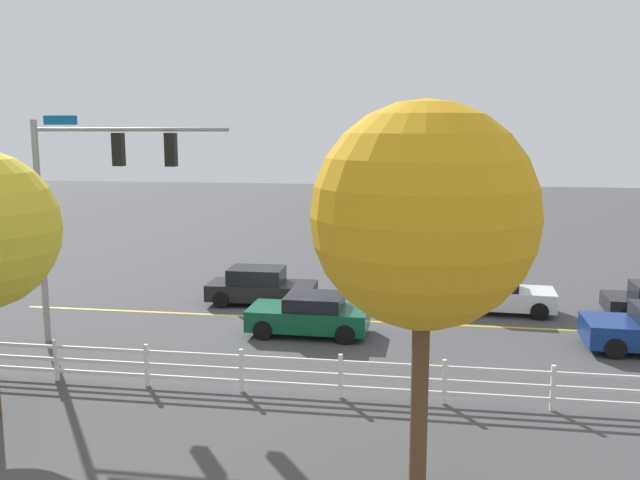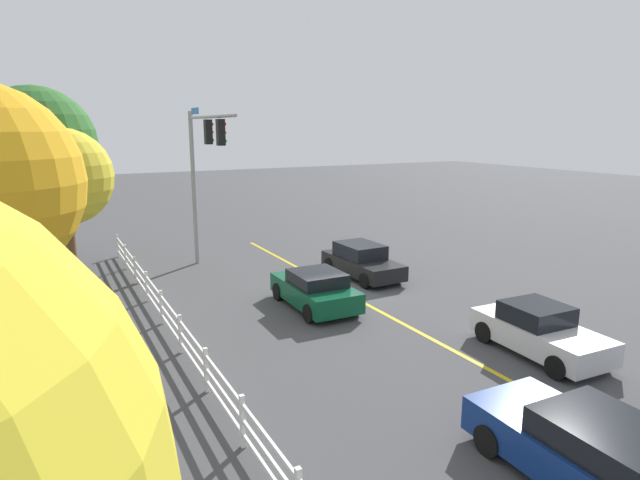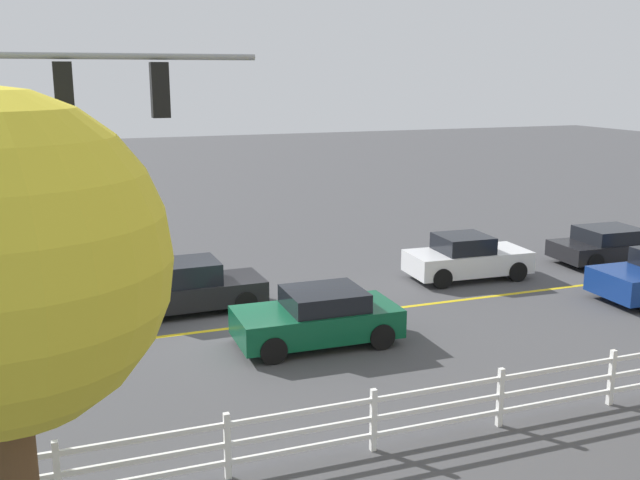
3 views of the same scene
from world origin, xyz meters
name	(u,v)px [view 3 (image 3 of 3)]	position (x,y,z in m)	size (l,w,h in m)	color
ground_plane	(247,326)	(0.00, 0.00, 0.00)	(120.00, 120.00, 0.00)	#444447
lane_center_stripe	(385,309)	(-4.00, 0.00, 0.00)	(28.00, 0.16, 0.01)	gold
signal_assembly	(9,159)	(5.20, 3.86, 5.01)	(6.30, 0.37, 7.19)	gray
car_0	(467,258)	(-7.85, -2.00, 0.68)	(3.98, 1.99, 1.44)	silver
car_1	(186,287)	(1.26, -1.80, 0.70)	(4.22, 1.88, 1.45)	black
car_3	(318,317)	(-1.31, 1.81, 0.67)	(4.00, 2.00, 1.36)	#0C4C2D
car_4	(612,245)	(-13.69, -1.97, 0.62)	(4.34, 2.09, 1.27)	black
white_rail_fence	(500,396)	(-3.00, 7.03, 0.60)	(26.10, 0.10, 1.15)	white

